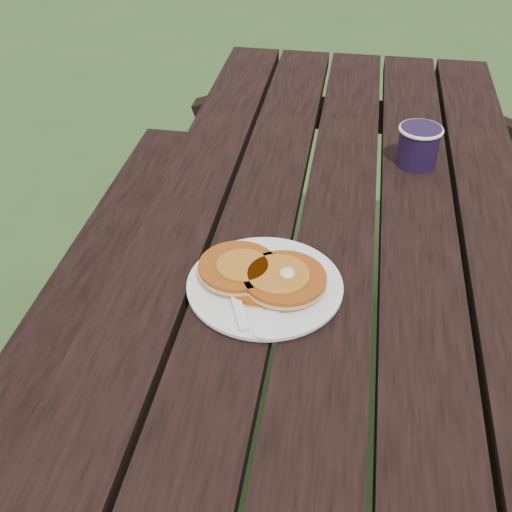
% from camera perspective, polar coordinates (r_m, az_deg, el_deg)
% --- Properties ---
extents(ground, '(60.00, 60.00, 0.00)m').
position_cam_1_polar(ground, '(1.76, 5.26, -17.69)').
color(ground, '#2F4C20').
rests_on(ground, ground).
extents(picnic_table, '(1.36, 1.80, 0.75)m').
position_cam_1_polar(picnic_table, '(1.47, 6.07, -9.55)').
color(picnic_table, black).
rests_on(picnic_table, ground).
extents(plate, '(0.31, 0.31, 0.01)m').
position_cam_1_polar(plate, '(1.06, 0.79, -2.68)').
color(plate, white).
rests_on(plate, picnic_table).
extents(pancake_stack, '(0.21, 0.15, 0.04)m').
position_cam_1_polar(pancake_stack, '(1.05, 0.57, -1.67)').
color(pancake_stack, '#A94D13').
rests_on(pancake_stack, plate).
extents(knife, '(0.06, 0.18, 0.00)m').
position_cam_1_polar(knife, '(1.02, 1.94, -3.97)').
color(knife, white).
rests_on(knife, plate).
extents(fork, '(0.09, 0.16, 0.01)m').
position_cam_1_polar(fork, '(1.01, -1.64, -4.39)').
color(fork, white).
rests_on(fork, plate).
extents(coffee_cup, '(0.09, 0.09, 0.09)m').
position_cam_1_polar(coffee_cup, '(1.42, 14.27, 9.67)').
color(coffee_cup, black).
rests_on(coffee_cup, picnic_table).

